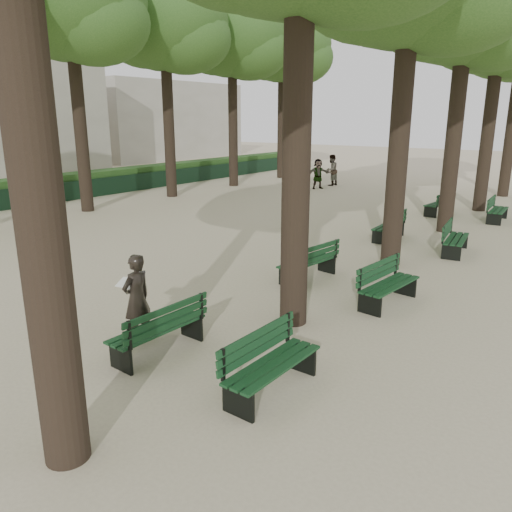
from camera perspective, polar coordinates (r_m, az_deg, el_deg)
The scene contains 20 objects.
ground at distance 8.80m, azimuth -15.16°, elevation -11.23°, with size 120.00×120.00×0.00m, color beige.
tree_central_4 at distance 23.56m, azimuth 26.31°, elevation 23.34°, with size 6.00×6.00×9.95m.
tree_far_2 at distance 22.70m, azimuth -20.62°, elevation 25.53°, with size 6.00×6.00×10.45m.
tree_far_3 at distance 25.84m, azimuth -10.46°, elevation 24.88°, with size 6.00×6.00×10.45m.
tree_far_4 at distance 29.50m, azimuth -2.77°, elevation 23.92°, with size 6.00×6.00×10.45m.
tree_far_5 at distance 33.51m, azimuth 3.06°, elevation 22.92°, with size 6.00×6.00×10.45m.
bench_left_0 at distance 8.72m, azimuth -11.08°, elevation -9.22°, with size 0.63×1.82×0.92m.
bench_left_1 at distance 12.39m, azimuth 5.96°, elevation -1.45°, with size 0.80×1.86×0.92m.
bench_left_2 at distance 16.93m, azimuth 14.90°, elevation 2.76°, with size 0.65×1.82×0.92m.
bench_left_3 at distance 21.89m, azimuth 20.09°, elevation 5.17°, with size 0.73×1.85×0.92m.
bench_right_0 at distance 7.45m, azimuth 1.88°, elevation -13.46°, with size 0.61×1.81×0.92m.
bench_right_1 at distance 11.06m, azimuth 14.91°, elevation -4.02°, with size 0.76×1.85×0.92m.
bench_right_2 at distance 15.76m, azimuth 21.82°, elevation 1.22°, with size 0.81×1.86×0.92m.
bench_right_3 at distance 21.30m, azimuth 25.86°, elevation 4.29°, with size 0.67×1.83×0.92m.
man_with_map at distance 9.04m, azimuth -13.47°, elevation -4.76°, with size 0.60×0.65×1.62m.
pedestrian_e at distance 28.29m, azimuth 7.10°, elevation 9.30°, with size 1.53×0.33×1.65m, color #262628.
pedestrian_a at distance 29.73m, azimuth 8.62°, elevation 9.68°, with size 0.87×0.36×1.78m, color #262628.
fence at distance 26.71m, azimuth -17.27°, elevation 7.54°, with size 0.08×42.00×0.90m, color black.
hedge at distance 27.25m, azimuth -18.19°, elevation 7.94°, with size 1.20×42.00×1.20m, color #204A19.
building_far at distance 52.46m, azimuth -12.71°, elevation 14.86°, with size 12.00×16.00×7.00m, color #B7B2A3.
Camera 1 is at (6.28, -4.76, 3.90)m, focal length 35.00 mm.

